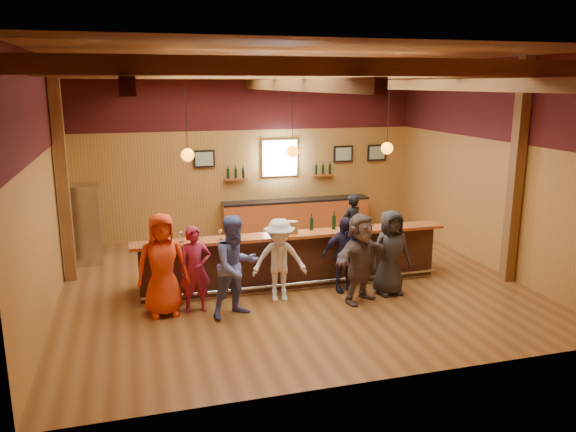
{
  "coord_description": "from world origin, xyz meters",
  "views": [
    {
      "loc": [
        -3.02,
        -10.38,
        3.98
      ],
      "look_at": [
        0.0,
        0.3,
        1.35
      ],
      "focal_mm": 35.0,
      "sensor_mm": 36.0,
      "label": 1
    }
  ],
  "objects_px": {
    "stainless_fridge": "(84,224)",
    "customer_orange": "(162,265)",
    "bar_counter": "(291,257)",
    "back_bar_cabinet": "(296,217)",
    "bartender": "(351,227)",
    "customer_navy": "(344,254)",
    "customer_white": "(279,260)",
    "bottle_a": "(312,224)",
    "customer_redvest": "(195,269)",
    "customer_denim": "(236,266)",
    "customer_brown": "(360,258)",
    "ice_bucket": "(293,227)",
    "customer_dark": "(390,253)"
  },
  "relations": [
    {
      "from": "customer_navy",
      "to": "customer_orange",
      "type": "bearing_deg",
      "value": -176.54
    },
    {
      "from": "bartender",
      "to": "bottle_a",
      "type": "distance_m",
      "value": 1.93
    },
    {
      "from": "customer_redvest",
      "to": "customer_dark",
      "type": "xyz_separation_m",
      "value": [
        3.7,
        -0.18,
        0.05
      ]
    },
    {
      "from": "customer_redvest",
      "to": "customer_navy",
      "type": "relative_size",
      "value": 1.04
    },
    {
      "from": "stainless_fridge",
      "to": "customer_denim",
      "type": "bearing_deg",
      "value": -54.92
    },
    {
      "from": "customer_white",
      "to": "customer_brown",
      "type": "height_order",
      "value": "customer_brown"
    },
    {
      "from": "bar_counter",
      "to": "customer_navy",
      "type": "relative_size",
      "value": 4.22
    },
    {
      "from": "ice_bucket",
      "to": "customer_redvest",
      "type": "bearing_deg",
      "value": -160.49
    },
    {
      "from": "back_bar_cabinet",
      "to": "ice_bucket",
      "type": "distance_m",
      "value": 4.13
    },
    {
      "from": "bartender",
      "to": "customer_redvest",
      "type": "bearing_deg",
      "value": 7.1
    },
    {
      "from": "back_bar_cabinet",
      "to": "bartender",
      "type": "height_order",
      "value": "bartender"
    },
    {
      "from": "customer_white",
      "to": "customer_navy",
      "type": "bearing_deg",
      "value": 13.18
    },
    {
      "from": "bar_counter",
      "to": "back_bar_cabinet",
      "type": "distance_m",
      "value": 3.76
    },
    {
      "from": "customer_orange",
      "to": "customer_navy",
      "type": "distance_m",
      "value": 3.46
    },
    {
      "from": "customer_denim",
      "to": "customer_orange",
      "type": "bearing_deg",
      "value": 140.21
    },
    {
      "from": "customer_redvest",
      "to": "bartender",
      "type": "bearing_deg",
      "value": 28.24
    },
    {
      "from": "stainless_fridge",
      "to": "customer_orange",
      "type": "relative_size",
      "value": 0.98
    },
    {
      "from": "customer_orange",
      "to": "bottle_a",
      "type": "bearing_deg",
      "value": 12.57
    },
    {
      "from": "stainless_fridge",
      "to": "bartender",
      "type": "xyz_separation_m",
      "value": [
        5.88,
        -1.37,
        -0.13
      ]
    },
    {
      "from": "ice_bucket",
      "to": "customer_dark",
      "type": "bearing_deg",
      "value": -27.69
    },
    {
      "from": "customer_orange",
      "to": "customer_brown",
      "type": "distance_m",
      "value": 3.57
    },
    {
      "from": "customer_orange",
      "to": "bartender",
      "type": "xyz_separation_m",
      "value": [
        4.38,
        2.1,
        -0.15
      ]
    },
    {
      "from": "customer_redvest",
      "to": "ice_bucket",
      "type": "bearing_deg",
      "value": 19.04
    },
    {
      "from": "customer_orange",
      "to": "customer_brown",
      "type": "bearing_deg",
      "value": -9.33
    },
    {
      "from": "customer_white",
      "to": "bottle_a",
      "type": "distance_m",
      "value": 1.24
    },
    {
      "from": "customer_navy",
      "to": "bartender",
      "type": "relative_size",
      "value": 0.97
    },
    {
      "from": "customer_redvest",
      "to": "customer_white",
      "type": "bearing_deg",
      "value": 2.59
    },
    {
      "from": "customer_redvest",
      "to": "bottle_a",
      "type": "distance_m",
      "value": 2.61
    },
    {
      "from": "bar_counter",
      "to": "bartender",
      "type": "height_order",
      "value": "bartender"
    },
    {
      "from": "bar_counter",
      "to": "back_bar_cabinet",
      "type": "bearing_deg",
      "value": 71.66
    },
    {
      "from": "bar_counter",
      "to": "stainless_fridge",
      "type": "relative_size",
      "value": 3.5
    },
    {
      "from": "customer_denim",
      "to": "bottle_a",
      "type": "distance_m",
      "value": 2.2
    },
    {
      "from": "customer_brown",
      "to": "bartender",
      "type": "bearing_deg",
      "value": 44.98
    },
    {
      "from": "bar_counter",
      "to": "customer_orange",
      "type": "height_order",
      "value": "customer_orange"
    },
    {
      "from": "customer_dark",
      "to": "ice_bucket",
      "type": "xyz_separation_m",
      "value": [
        -1.69,
        0.89,
        0.4
      ]
    },
    {
      "from": "customer_navy",
      "to": "bottle_a",
      "type": "relative_size",
      "value": 4.49
    },
    {
      "from": "stainless_fridge",
      "to": "customer_white",
      "type": "xyz_separation_m",
      "value": [
        3.63,
        -3.37,
        -0.11
      ]
    },
    {
      "from": "back_bar_cabinet",
      "to": "customer_redvest",
      "type": "relative_size",
      "value": 2.57
    },
    {
      "from": "customer_orange",
      "to": "bartender",
      "type": "height_order",
      "value": "customer_orange"
    },
    {
      "from": "bottle_a",
      "to": "customer_redvest",
      "type": "bearing_deg",
      "value": -161.05
    },
    {
      "from": "customer_denim",
      "to": "customer_navy",
      "type": "bearing_deg",
      "value": -5.59
    },
    {
      "from": "bar_counter",
      "to": "bottle_a",
      "type": "height_order",
      "value": "bottle_a"
    },
    {
      "from": "stainless_fridge",
      "to": "customer_brown",
      "type": "distance_m",
      "value": 6.35
    },
    {
      "from": "back_bar_cabinet",
      "to": "customer_denim",
      "type": "xyz_separation_m",
      "value": [
        -2.58,
        -4.99,
        0.43
      ]
    },
    {
      "from": "customer_orange",
      "to": "customer_white",
      "type": "relative_size",
      "value": 1.16
    },
    {
      "from": "customer_white",
      "to": "bartender",
      "type": "xyz_separation_m",
      "value": [
        2.25,
        2.01,
        -0.02
      ]
    },
    {
      "from": "back_bar_cabinet",
      "to": "customer_denim",
      "type": "bearing_deg",
      "value": -117.32
    },
    {
      "from": "bar_counter",
      "to": "customer_white",
      "type": "height_order",
      "value": "customer_white"
    },
    {
      "from": "customer_redvest",
      "to": "bartender",
      "type": "xyz_separation_m",
      "value": [
        3.82,
        2.09,
        -0.01
      ]
    },
    {
      "from": "bar_counter",
      "to": "bottle_a",
      "type": "distance_m",
      "value": 0.83
    }
  ]
}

